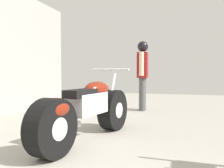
% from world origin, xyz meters
% --- Properties ---
extents(ground_plane, '(15.49, 15.49, 0.00)m').
position_xyz_m(ground_plane, '(0.00, 3.23, 0.00)').
color(ground_plane, '#9E998E').
extents(motorcycle_maroon_cruiser, '(0.79, 2.28, 1.06)m').
position_xyz_m(motorcycle_maroon_cruiser, '(-0.46, 2.48, 0.44)').
color(motorcycle_maroon_cruiser, black).
rests_on(motorcycle_maroon_cruiser, ground_plane).
extents(mechanic_in_blue, '(0.28, 0.72, 1.83)m').
position_xyz_m(mechanic_in_blue, '(-0.16, 5.66, 1.10)').
color(mechanic_in_blue, '#4C4C4C').
rests_on(mechanic_in_blue, ground_plane).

